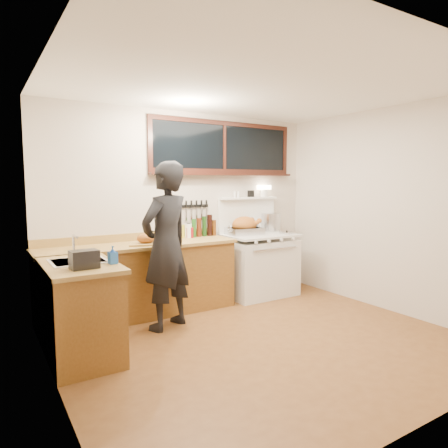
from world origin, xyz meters
TOP-DOWN VIEW (x-y plane):
  - ground_plane at (0.00, 0.00)m, footprint 4.00×3.50m
  - room_shell at (0.00, 0.00)m, footprint 4.10×3.60m
  - counter_back at (-0.80, 1.45)m, footprint 2.44×0.64m
  - counter_left at (-1.70, 0.62)m, footprint 0.64×1.09m
  - sink_unit at (-1.68, 0.70)m, footprint 0.50×0.45m
  - vintage_stove at (1.00, 1.41)m, footprint 1.02×0.74m
  - back_window at (0.60, 1.72)m, footprint 2.32×0.13m
  - left_doorway at (-1.99, -0.55)m, footprint 0.02×1.04m
  - knife_strip at (0.10, 1.73)m, footprint 0.46×0.03m
  - man at (-0.69, 0.89)m, footprint 0.81×0.69m
  - soap_bottle at (-1.43, 0.42)m, footprint 0.08×0.08m
  - toaster at (-1.70, 0.35)m, footprint 0.24×0.18m
  - cutting_board at (-0.75, 1.34)m, footprint 0.47×0.41m
  - roast_turkey at (0.80, 1.50)m, footprint 0.53×0.41m
  - stockpot at (1.38, 1.61)m, footprint 0.38×0.38m
  - saucepan at (1.03, 1.61)m, footprint 0.21×0.29m
  - pot_lid at (1.40, 1.26)m, footprint 0.25×0.25m
  - coffee_tin at (-0.04, 1.60)m, footprint 0.11×0.09m
  - pitcher at (-0.05, 1.61)m, footprint 0.13×0.13m
  - bottle_cluster at (0.16, 1.63)m, footprint 0.56×0.07m

SIDE VIEW (x-z plane):
  - ground_plane at x=0.00m, z-range -0.02..0.00m
  - counter_left at x=-1.70m, z-range 0.00..0.90m
  - counter_back at x=-0.80m, z-range -0.05..0.95m
  - vintage_stove at x=1.00m, z-range -0.33..1.27m
  - sink_unit at x=-1.68m, z-range 0.66..1.03m
  - pot_lid at x=1.40m, z-range 0.89..0.93m
  - man at x=-0.69m, z-range 0.00..1.88m
  - cutting_board at x=-0.75m, z-range 0.88..1.02m
  - saucepan at x=1.03m, z-range 0.90..1.02m
  - coffee_tin at x=-0.04m, z-range 0.90..1.04m
  - toaster at x=-1.70m, z-range 0.90..1.06m
  - soap_bottle at x=-1.43m, z-range 0.90..1.07m
  - pitcher at x=-0.05m, z-range 0.90..1.09m
  - roast_turkey at x=0.80m, z-range 0.87..1.13m
  - bottle_cluster at x=0.16m, z-range 0.88..1.18m
  - stockpot at x=1.38m, z-range 0.90..1.18m
  - left_doorway at x=-1.99m, z-range 0.00..2.17m
  - knife_strip at x=0.10m, z-range 1.17..1.45m
  - room_shell at x=0.00m, z-range 0.32..2.97m
  - back_window at x=0.60m, z-range 1.68..2.45m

